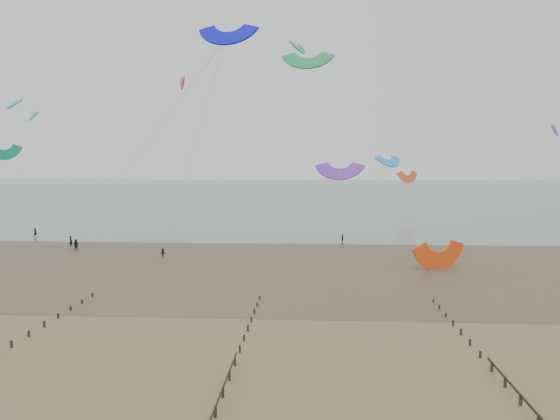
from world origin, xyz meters
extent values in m
plane|color=brown|center=(0.00, 0.00, 0.00)|extent=(500.00, 500.00, 0.00)
plane|color=#475654|center=(0.00, 200.00, 0.03)|extent=(500.00, 500.00, 0.00)
plane|color=#473A28|center=(0.00, 35.00, 0.01)|extent=(500.00, 500.00, 0.00)
ellipsoid|color=slate|center=(-18.00, 22.00, 0.01)|extent=(23.60, 14.36, 0.01)
ellipsoid|color=slate|center=(12.00, 38.00, 0.01)|extent=(33.64, 18.32, 0.01)
ellipsoid|color=slate|center=(-40.00, 40.00, 0.01)|extent=(26.95, 14.22, 0.01)
cube|color=black|center=(-14.00, -3.79, 0.26)|extent=(0.16, 0.16, 0.62)
cube|color=black|center=(-14.00, -1.16, 0.25)|extent=(0.16, 0.16, 0.59)
cube|color=black|center=(-14.00, 1.47, 0.23)|extent=(0.16, 0.16, 0.57)
cube|color=black|center=(-14.00, 4.11, 0.22)|extent=(0.16, 0.16, 0.54)
cube|color=black|center=(-14.00, 6.74, 0.20)|extent=(0.16, 0.16, 0.51)
cube|color=black|center=(-14.00, 9.37, 0.19)|extent=(0.16, 0.16, 0.48)
cube|color=black|center=(-14.00, 12.00, 0.17)|extent=(0.16, 0.16, 0.45)
cube|color=black|center=(4.00, -14.32, 0.32)|extent=(0.16, 0.16, 0.74)
cube|color=black|center=(4.00, -11.68, 0.31)|extent=(0.16, 0.16, 0.71)
cube|color=black|center=(4.00, -9.05, 0.29)|extent=(0.16, 0.16, 0.68)
cube|color=black|center=(4.00, -6.42, 0.28)|extent=(0.16, 0.16, 0.65)
cube|color=black|center=(4.00, -3.79, 0.26)|extent=(0.16, 0.16, 0.62)
cube|color=black|center=(4.00, -1.16, 0.25)|extent=(0.16, 0.16, 0.59)
cube|color=black|center=(4.00, 1.47, 0.23)|extent=(0.16, 0.16, 0.57)
cube|color=black|center=(4.00, 4.11, 0.22)|extent=(0.16, 0.16, 0.54)
cube|color=black|center=(4.00, 6.74, 0.20)|extent=(0.16, 0.16, 0.51)
cube|color=black|center=(4.00, 9.37, 0.19)|extent=(0.16, 0.16, 0.48)
cube|color=black|center=(4.00, 12.00, 0.17)|extent=(0.16, 0.16, 0.45)
cube|color=black|center=(22.00, -11.68, 0.31)|extent=(0.16, 0.16, 0.71)
cube|color=black|center=(22.00, -9.05, 0.29)|extent=(0.16, 0.16, 0.68)
cube|color=black|center=(22.00, -6.42, 0.28)|extent=(0.16, 0.16, 0.65)
cube|color=black|center=(22.00, -3.79, 0.26)|extent=(0.16, 0.16, 0.62)
cube|color=black|center=(22.00, -1.16, 0.25)|extent=(0.16, 0.16, 0.59)
cube|color=black|center=(22.00, 1.47, 0.23)|extent=(0.16, 0.16, 0.57)
cube|color=black|center=(22.00, 4.11, 0.22)|extent=(0.16, 0.16, 0.54)
cube|color=black|center=(22.00, 6.74, 0.20)|extent=(0.16, 0.16, 0.51)
cube|color=black|center=(22.00, 9.37, 0.19)|extent=(0.16, 0.16, 0.48)
cube|color=black|center=(22.00, 12.00, 0.17)|extent=(0.16, 0.16, 0.45)
imported|color=black|center=(-31.18, 44.81, 0.94)|extent=(0.81, 0.69, 1.87)
imported|color=black|center=(-43.06, 55.74, 0.89)|extent=(0.69, 0.49, 1.78)
imported|color=black|center=(-12.70, 35.00, 0.77)|extent=(1.14, 0.98, 1.53)
imported|color=black|center=(-28.59, 41.02, 0.93)|extent=(0.96, 0.77, 1.86)
imported|color=black|center=(14.76, 50.51, 0.84)|extent=(0.48, 1.01, 1.68)
imported|color=black|center=(33.14, 43.58, 0.75)|extent=(0.86, 0.86, 1.50)
camera|label=1|loc=(9.46, -43.94, 14.70)|focal=35.00mm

